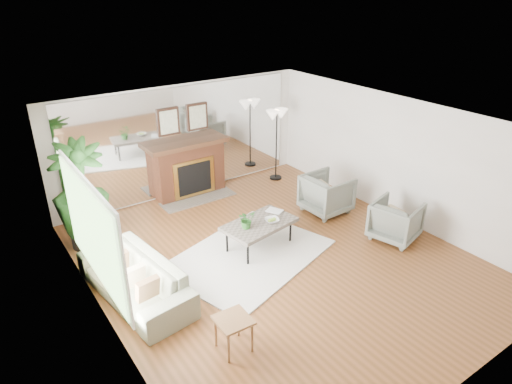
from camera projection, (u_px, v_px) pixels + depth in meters
ground at (277, 259)px, 8.13m from camera, size 7.00×7.00×0.00m
wall_left at (100, 251)px, 6.05m from camera, size 0.02×7.00×2.50m
wall_right at (397, 159)px, 9.15m from camera, size 0.02×7.00×2.50m
wall_back at (183, 140)px, 10.19m from camera, size 6.00×0.02×2.50m
mirror_panel at (184, 141)px, 10.17m from camera, size 5.40×0.04×2.40m
window_panel at (92, 232)px, 6.32m from camera, size 0.04×2.40×1.50m
fireplace at (190, 168)px, 10.27m from camera, size 1.85×0.83×2.05m
area_rug at (248, 256)px, 8.19m from camera, size 3.27×2.74×0.03m
coffee_table at (259, 225)px, 8.27m from camera, size 1.42×0.97×0.53m
sofa at (134, 279)px, 7.04m from camera, size 1.16×2.35×0.66m
armchair_back at (327, 194)px, 9.62m from camera, size 0.92×0.90×0.83m
armchair_front at (396, 221)px, 8.62m from camera, size 1.02×1.00×0.76m
side_table at (233, 324)px, 5.98m from camera, size 0.46×0.46×0.51m
potted_ficus at (80, 192)px, 8.11m from camera, size 1.18×1.18×2.02m
floor_lamp at (277, 120)px, 10.76m from camera, size 0.57×0.32×1.75m
tabletop_plant at (246, 219)px, 8.01m from camera, size 0.31×0.27×0.33m
fruit_bowl at (272, 220)px, 8.26m from camera, size 0.32×0.32×0.06m
book at (272, 213)px, 8.55m from camera, size 0.32×0.36×0.02m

